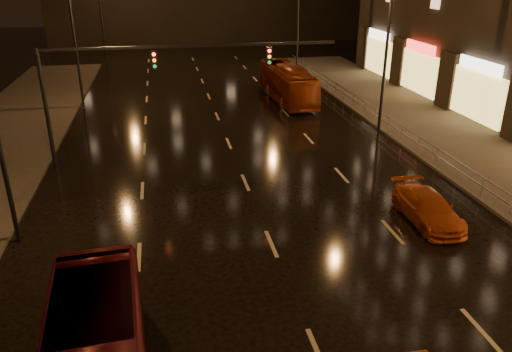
# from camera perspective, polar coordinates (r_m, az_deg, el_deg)

# --- Properties ---
(ground) EXTENTS (140.00, 140.00, 0.00)m
(ground) POSITION_cam_1_polar(r_m,az_deg,el_deg) (28.34, -2.58, 2.44)
(ground) COLOR black
(ground) RESTS_ON ground
(sidewalk_right) EXTENTS (7.00, 70.00, 0.15)m
(sidewalk_right) POSITION_cam_1_polar(r_m,az_deg,el_deg) (29.08, 26.38, 0.68)
(sidewalk_right) COLOR #38332D
(sidewalk_right) RESTS_ON ground
(traffic_signal) EXTENTS (15.31, 0.32, 6.20)m
(traffic_signal) POSITION_cam_1_polar(r_m,az_deg,el_deg) (26.83, -13.73, 11.17)
(traffic_signal) COLOR black
(traffic_signal) RESTS_ON ground
(railing_right) EXTENTS (0.05, 56.00, 1.00)m
(railing_right) POSITION_cam_1_polar(r_m,az_deg,el_deg) (29.40, 18.11, 3.92)
(railing_right) COLOR #99999E
(railing_right) RESTS_ON sidewalk_right
(bus_curb) EXTENTS (2.52, 9.85, 2.73)m
(bus_curb) POSITION_cam_1_polar(r_m,az_deg,el_deg) (40.00, 3.59, 10.54)
(bus_curb) COLOR maroon
(bus_curb) RESTS_ON ground
(taxi_far) EXTENTS (1.75, 4.23, 1.23)m
(taxi_far) POSITION_cam_1_polar(r_m,az_deg,el_deg) (21.95, 19.03, -3.47)
(taxi_far) COLOR #C14A12
(taxi_far) RESTS_ON ground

